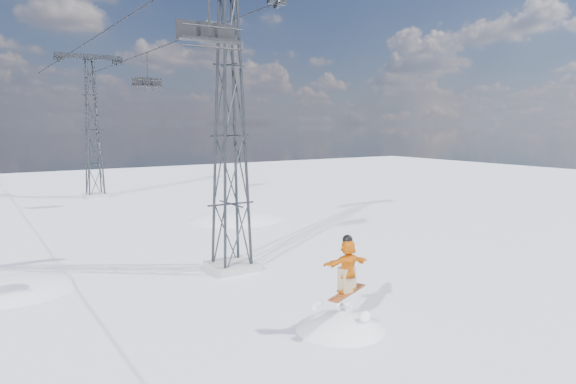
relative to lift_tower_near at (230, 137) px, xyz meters
name	(u,v)px	position (x,y,z in m)	size (l,w,h in m)	color
ground	(336,344)	(-0.80, -8.00, -5.47)	(120.00, 120.00, 0.00)	white
lift_tower_near	(230,137)	(0.00, 0.00, 0.00)	(5.20, 1.80, 11.43)	#999999
lift_tower_far	(93,130)	(0.00, 25.00, 0.00)	(5.20, 1.80, 11.43)	#999999
haul_cables	(140,38)	(0.00, 11.50, 5.38)	(4.46, 51.00, 0.06)	black
snowboarder_jump	(340,381)	(-0.06, -7.25, -7.11)	(4.40, 4.40, 6.82)	white
lift_chair_near	(209,33)	(-2.20, -3.06, 3.35)	(2.04, 0.59, 2.53)	black
lift_chair_mid	(148,83)	(2.20, 17.27, 3.32)	(2.08, 0.60, 2.58)	black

